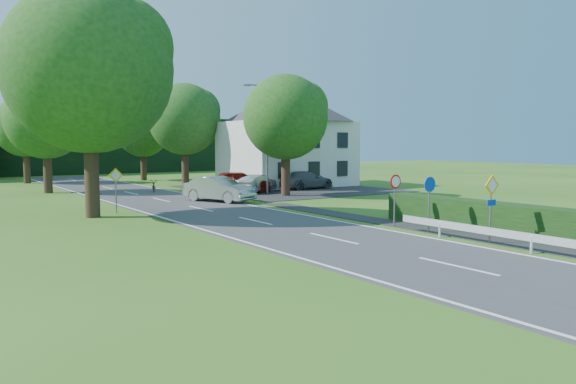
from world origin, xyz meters
TOP-DOWN VIEW (x-y plane):
  - road at (0.00, 20.00)m, footprint 7.00×80.00m
  - parking_pad at (12.00, 33.00)m, footprint 14.00×16.00m
  - line_edge_left at (-3.25, 20.00)m, footprint 0.12×80.00m
  - line_edge_right at (3.25, 20.00)m, footprint 0.12×80.00m
  - line_centre at (0.00, 20.00)m, footprint 0.12×80.00m
  - tree_main at (-6.00, 24.00)m, footprint 9.40×9.40m
  - tree_left_far at (-5.00, 40.00)m, footprint 7.00×7.00m
  - tree_right_far at (7.00, 42.00)m, footprint 7.40×7.40m
  - tree_left_back at (-4.50, 52.00)m, footprint 6.60×6.60m
  - tree_right_back at (6.00, 50.00)m, footprint 6.20×6.20m
  - tree_right_mid at (8.50, 28.00)m, footprint 7.00×7.00m
  - treeline_right at (8.00, 66.00)m, footprint 30.00×5.00m
  - house_white at (14.00, 36.00)m, footprint 10.60×8.40m
  - streetlight at (8.06, 30.00)m, footprint 2.03×0.18m
  - sign_priority_right at (4.30, 7.98)m, footprint 0.78×0.09m
  - sign_roundabout at (4.30, 10.98)m, footprint 0.64×0.08m
  - sign_speed_limit at (4.30, 12.97)m, footprint 0.64×0.11m
  - sign_priority_left at (-4.50, 24.98)m, footprint 0.78×0.09m
  - moving_car at (2.70, 27.00)m, footprint 3.42×5.09m
  - motorcycle at (1.80, 36.08)m, footprint 1.15×1.85m
  - parked_car_red at (6.74, 31.71)m, footprint 5.27×3.29m
  - parked_car_silver_a at (8.01, 31.30)m, footprint 4.33×3.31m
  - parked_car_grey at (13.06, 31.88)m, footprint 5.13×2.38m
  - parked_car_silver_b at (15.93, 33.38)m, footprint 5.44×3.55m
  - parasol at (10.95, 34.75)m, footprint 2.01×2.05m

SIDE VIEW (x-z plane):
  - road at x=0.00m, z-range 0.00..0.04m
  - parking_pad at x=12.00m, z-range 0.00..0.04m
  - line_edge_left at x=-3.25m, z-range 0.04..0.05m
  - line_edge_right at x=3.25m, z-range 0.04..0.05m
  - line_centre at x=0.00m, z-range 0.04..0.05m
  - motorcycle at x=1.80m, z-range 0.04..0.96m
  - parked_car_silver_a at x=8.01m, z-range 0.04..1.41m
  - parked_car_silver_b at x=15.93m, z-range 0.04..1.43m
  - parked_car_grey at x=13.06m, z-range 0.04..1.49m
  - moving_car at x=2.70m, z-range 0.04..1.63m
  - parked_car_red at x=6.74m, z-range 0.04..1.71m
  - parasol at x=10.95m, z-range 0.04..1.84m
  - sign_roundabout at x=4.30m, z-range 0.49..2.86m
  - sign_priority_left at x=-4.50m, z-range 0.50..2.94m
  - sign_speed_limit at x=4.30m, z-range 0.58..2.95m
  - sign_priority_right at x=4.30m, z-range 0.50..3.09m
  - treeline_right at x=8.00m, z-range 0.00..7.00m
  - tree_right_back at x=6.00m, z-range 0.00..7.56m
  - tree_left_back at x=-4.50m, z-range 0.00..8.07m
  - tree_left_far at x=-5.00m, z-range 0.00..8.58m
  - tree_right_mid at x=8.50m, z-range 0.00..8.58m
  - house_white at x=14.00m, z-range 0.11..8.71m
  - streetlight at x=8.06m, z-range 0.46..8.46m
  - tree_right_far at x=7.00m, z-range 0.00..9.09m
  - tree_main at x=-6.00m, z-range 0.00..11.64m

